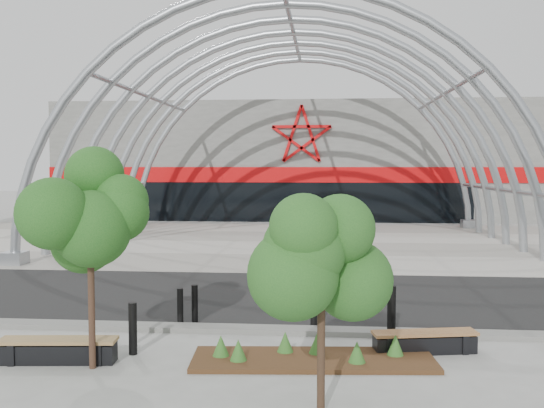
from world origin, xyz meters
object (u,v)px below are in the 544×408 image
bench_0 (58,351)px  bollard_2 (180,308)px  street_tree_1 (322,245)px  bench_1 (425,342)px  street_tree_0 (90,220)px

bench_0 → bollard_2: bollard_2 is taller
bollard_2 → bench_0: bearing=-121.8°
street_tree_1 → bench_1: 4.39m
street_tree_1 → bollard_2: street_tree_1 is taller
street_tree_1 → bench_1: bearing=56.9°
street_tree_0 → bollard_2: size_ratio=4.27×
street_tree_0 → bench_0: street_tree_0 is taller
bench_0 → bench_1: bearing=9.8°
bench_1 → bollard_2: bearing=164.1°
street_tree_1 → bollard_2: size_ratio=3.98×
bench_1 → bollard_2: bollard_2 is taller
bench_0 → bench_1: 7.10m
bench_0 → bollard_2: (1.69, 2.72, 0.22)m
bench_0 → street_tree_0: bearing=-18.1°
street_tree_0 → bollard_2: street_tree_0 is taller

